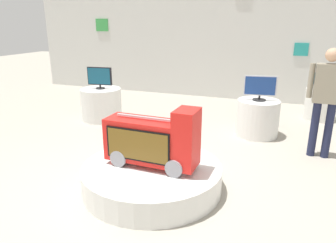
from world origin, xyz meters
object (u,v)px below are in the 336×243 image
at_px(display_pedestal_center_rear, 258,118).
at_px(tv_on_right_rear, 324,80).
at_px(tv_on_left_rear, 100,77).
at_px(display_pedestal_right_rear, 321,104).
at_px(tv_on_center_rear, 260,87).
at_px(novelty_firetruck_tv, 153,142).
at_px(main_display_pedestal, 152,177).
at_px(display_pedestal_left_rear, 101,104).
at_px(shopper_browsing_near_truck, 326,95).

relative_size(display_pedestal_center_rear, tv_on_right_rear, 1.76).
distance_m(tv_on_left_rear, display_pedestal_right_rear, 4.80).
relative_size(display_pedestal_center_rear, tv_on_center_rear, 1.33).
bearing_deg(display_pedestal_center_rear, novelty_firetruck_tv, -112.29).
distance_m(main_display_pedestal, display_pedestal_center_rear, 2.73).
bearing_deg(display_pedestal_center_rear, tv_on_right_rear, 52.49).
xyz_separation_m(display_pedestal_center_rear, display_pedestal_right_rear, (1.18, 1.54, 0.00)).
relative_size(display_pedestal_left_rear, tv_on_center_rear, 1.49).
bearing_deg(display_pedestal_left_rear, main_display_pedestal, -46.92).
bearing_deg(tv_on_left_rear, tv_on_center_rear, 2.16).
bearing_deg(main_display_pedestal, display_pedestal_right_rear, 61.10).
bearing_deg(tv_on_left_rear, display_pedestal_left_rear, 81.92).
relative_size(tv_on_left_rear, tv_on_right_rear, 1.23).
distance_m(main_display_pedestal, display_pedestal_left_rear, 3.27).
distance_m(display_pedestal_left_rear, shopper_browsing_near_truck, 4.38).
bearing_deg(tv_on_center_rear, novelty_firetruck_tv, -112.31).
xyz_separation_m(tv_on_left_rear, display_pedestal_center_rear, (3.29, 0.13, -0.59)).
xyz_separation_m(tv_on_right_rear, shopper_browsing_near_truck, (-0.17, -2.19, 0.13)).
distance_m(tv_on_left_rear, display_pedestal_center_rear, 3.34).
relative_size(novelty_firetruck_tv, display_pedestal_center_rear, 1.51).
distance_m(main_display_pedestal, tv_on_right_rear, 4.67).
distance_m(novelty_firetruck_tv, tv_on_left_rear, 3.30).
relative_size(display_pedestal_left_rear, tv_on_left_rear, 1.60).
xyz_separation_m(novelty_firetruck_tv, tv_on_right_rear, (2.21, 4.05, 0.23)).
distance_m(tv_on_left_rear, tv_on_center_rear, 3.29).
bearing_deg(tv_on_center_rear, tv_on_left_rear, -177.84).
height_order(main_display_pedestal, novelty_firetruck_tv, novelty_firetruck_tv).
bearing_deg(main_display_pedestal, tv_on_right_rear, 61.08).
xyz_separation_m(display_pedestal_left_rear, tv_on_center_rear, (3.28, 0.12, 0.58)).
bearing_deg(tv_on_right_rear, display_pedestal_right_rear, 78.10).
bearing_deg(tv_on_left_rear, shopper_browsing_near_truck, -7.00).
distance_m(display_pedestal_left_rear, tv_on_center_rear, 3.34).
height_order(novelty_firetruck_tv, tv_on_left_rear, tv_on_left_rear).
relative_size(display_pedestal_left_rear, display_pedestal_center_rear, 1.12).
bearing_deg(tv_on_right_rear, novelty_firetruck_tv, -118.62).
height_order(display_pedestal_left_rear, tv_on_left_rear, tv_on_left_rear).
distance_m(tv_on_right_rear, shopper_browsing_near_truck, 2.20).
height_order(display_pedestal_center_rear, tv_on_right_rear, tv_on_right_rear).
height_order(main_display_pedestal, tv_on_center_rear, tv_on_center_rear).
height_order(main_display_pedestal, display_pedestal_left_rear, display_pedestal_left_rear).
bearing_deg(display_pedestal_center_rear, shopper_browsing_near_truck, -32.93).
relative_size(novelty_firetruck_tv, display_pedestal_right_rear, 1.73).
xyz_separation_m(novelty_firetruck_tv, tv_on_left_rear, (-2.25, 2.39, 0.29)).
bearing_deg(shopper_browsing_near_truck, display_pedestal_center_rear, 147.07).
bearing_deg(tv_on_left_rear, display_pedestal_center_rear, 2.23).
bearing_deg(tv_on_right_rear, main_display_pedestal, -118.92).
bearing_deg(display_pedestal_center_rear, tv_on_left_rear, -177.77).
height_order(novelty_firetruck_tv, tv_on_right_rear, novelty_firetruck_tv).
distance_m(main_display_pedestal, display_pedestal_right_rear, 4.63).
distance_m(display_pedestal_center_rear, display_pedestal_right_rear, 1.94).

